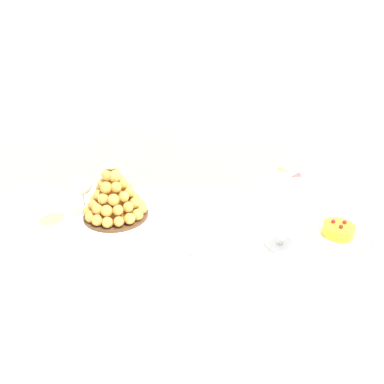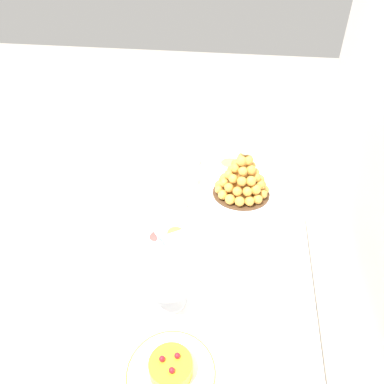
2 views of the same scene
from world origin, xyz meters
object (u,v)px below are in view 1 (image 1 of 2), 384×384
(fruit_tart_plate, at_px, (338,233))
(creme_brulee_ramekin, at_px, (53,222))
(dessert_cup_left, at_px, (34,248))
(dessert_cup_mid_left, at_px, (90,244))
(dessert_cup_centre, at_px, (143,247))
(macaron_goblet, at_px, (286,200))
(dessert_cup_mid_right, at_px, (199,247))
(croquembouche, at_px, (114,196))
(wine_glass, at_px, (81,186))
(serving_tray, at_px, (126,229))

(fruit_tart_plate, bearing_deg, creme_brulee_ramekin, 177.36)
(dessert_cup_left, distance_m, dessert_cup_mid_left, 0.17)
(dessert_cup_centre, distance_m, macaron_goblet, 0.45)
(dessert_cup_mid_right, relative_size, fruit_tart_plate, 0.25)
(croquembouche, xyz_separation_m, dessert_cup_mid_left, (-0.04, -0.21, -0.05))
(dessert_cup_left, bearing_deg, dessert_cup_mid_right, 1.28)
(dessert_cup_centre, xyz_separation_m, dessert_cup_mid_right, (0.17, 0.00, -0.00))
(dessert_cup_mid_left, height_order, wine_glass, wine_glass)
(dessert_cup_mid_left, xyz_separation_m, fruit_tart_plate, (0.79, 0.11, -0.02))
(dessert_cup_centre, xyz_separation_m, wine_glass, (-0.24, 0.22, 0.09))
(dessert_cup_left, bearing_deg, dessert_cup_centre, 1.23)
(croquembouche, xyz_separation_m, dessert_cup_mid_right, (0.30, -0.22, -0.05))
(dessert_cup_mid_left, bearing_deg, creme_brulee_ramekin, 138.43)
(serving_tray, relative_size, wine_glass, 4.01)
(dessert_cup_centre, relative_size, dessert_cup_mid_right, 1.13)
(serving_tray, relative_size, dessert_cup_left, 13.29)
(serving_tray, bearing_deg, dessert_cup_mid_left, -122.64)
(macaron_goblet, bearing_deg, dessert_cup_mid_left, -175.31)
(dessert_cup_mid_right, xyz_separation_m, macaron_goblet, (0.26, 0.06, 0.13))
(serving_tray, height_order, croquembouche, croquembouche)
(creme_brulee_ramekin, relative_size, fruit_tart_plate, 0.44)
(serving_tray, bearing_deg, dessert_cup_mid_right, -29.85)
(serving_tray, xyz_separation_m, wine_glass, (-0.16, 0.08, 0.12))
(macaron_goblet, bearing_deg, dessert_cup_centre, -171.83)
(dessert_cup_left, relative_size, dessert_cup_mid_right, 0.93)
(dessert_cup_mid_right, bearing_deg, dessert_cup_left, -178.72)
(creme_brulee_ramekin, bearing_deg, dessert_cup_mid_right, -17.63)
(macaron_goblet, height_order, wine_glass, macaron_goblet)
(dessert_cup_left, xyz_separation_m, macaron_goblet, (0.75, 0.07, 0.13))
(dessert_cup_mid_right, height_order, creme_brulee_ramekin, dessert_cup_mid_right)
(croquembouche, bearing_deg, dessert_cup_mid_left, -99.31)
(dessert_cup_mid_left, height_order, fruit_tart_plate, dessert_cup_mid_left)
(dessert_cup_centre, bearing_deg, macaron_goblet, 8.17)
(dessert_cup_mid_right, height_order, wine_glass, wine_glass)
(dessert_cup_centre, bearing_deg, wine_glass, 136.67)
(dessert_cup_mid_left, bearing_deg, dessert_cup_centre, -4.45)
(dessert_cup_left, bearing_deg, wine_glass, 68.44)
(croquembouche, xyz_separation_m, fruit_tart_plate, (0.75, -0.11, -0.07))
(croquembouche, height_order, dessert_cup_left, croquembouche)
(dessert_cup_left, distance_m, creme_brulee_ramekin, 0.17)
(croquembouche, height_order, dessert_cup_mid_left, croquembouche)
(creme_brulee_ramekin, distance_m, macaron_goblet, 0.78)
(creme_brulee_ramekin, bearing_deg, dessert_cup_centre, -26.05)
(dessert_cup_left, height_order, dessert_cup_mid_right, dessert_cup_mid_right)
(dessert_cup_mid_left, bearing_deg, croquembouche, 80.69)
(croquembouche, xyz_separation_m, dessert_cup_left, (-0.20, -0.23, -0.06))
(serving_tray, distance_m, dessert_cup_mid_right, 0.28)
(dessert_cup_left, relative_size, wine_glass, 0.30)
(serving_tray, distance_m, dessert_cup_centre, 0.17)
(dessert_cup_centre, height_order, fruit_tart_plate, dessert_cup_centre)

